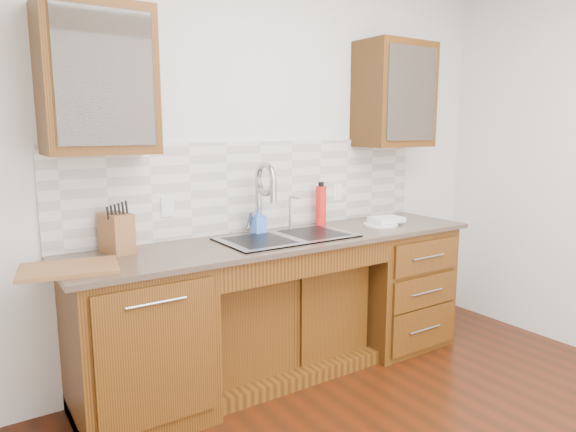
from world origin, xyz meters
TOP-DOWN VIEW (x-y plane):
  - wall_back at (0.00, 1.80)m, footprint 4.00×0.10m
  - base_cabinet_left at (-0.95, 1.44)m, footprint 0.70×0.62m
  - base_cabinet_center at (0.00, 1.53)m, footprint 1.20×0.44m
  - base_cabinet_right at (0.95, 1.44)m, footprint 0.70×0.62m
  - countertop at (0.00, 1.43)m, footprint 2.70×0.65m
  - backsplash at (0.00, 1.74)m, footprint 2.70×0.02m
  - sink at (0.00, 1.41)m, footprint 0.84×0.46m
  - faucet at (-0.07, 1.64)m, footprint 0.04×0.04m
  - filter_tap at (0.18, 1.65)m, footprint 0.02×0.02m
  - upper_cabinet_left at (-1.05, 1.58)m, footprint 0.55×0.34m
  - upper_cabinet_right at (1.05, 1.58)m, footprint 0.55×0.34m
  - outlet_left at (-0.65, 1.73)m, footprint 0.08×0.01m
  - outlet_right at (0.65, 1.73)m, footprint 0.08×0.01m
  - soap_bottle at (-0.09, 1.61)m, footprint 0.08×0.09m
  - water_bottle at (0.44, 1.65)m, footprint 0.10×0.10m
  - plate at (0.78, 1.39)m, footprint 0.26×0.26m
  - dish_towel at (0.85, 1.41)m, footprint 0.24×0.18m
  - knife_block at (-0.99, 1.60)m, footprint 0.16×0.22m
  - cutting_board at (-1.28, 1.36)m, footprint 0.50×0.39m
  - cup_left_a at (-1.16, 1.58)m, footprint 0.16×0.16m
  - cup_left_b at (-0.90, 1.58)m, footprint 0.11×0.11m
  - cup_right_a at (1.00, 1.58)m, footprint 0.14×0.14m
  - cup_right_b at (1.15, 1.58)m, footprint 0.12×0.12m

SIDE VIEW (x-z plane):
  - base_cabinet_center at x=0.00m, z-range 0.00..0.70m
  - base_cabinet_left at x=-0.95m, z-range 0.00..0.88m
  - base_cabinet_right at x=0.95m, z-range 0.00..0.88m
  - sink at x=0.00m, z-range 0.73..0.92m
  - countertop at x=0.00m, z-range 0.88..0.91m
  - plate at x=0.78m, z-range 0.91..0.92m
  - cutting_board at x=-1.28m, z-range 0.91..0.93m
  - dish_towel at x=0.85m, z-range 0.93..0.96m
  - soap_bottle at x=-0.09m, z-range 0.91..1.08m
  - knife_block at x=-0.99m, z-range 0.91..1.13m
  - filter_tap at x=0.18m, z-range 0.91..1.15m
  - water_bottle at x=0.44m, z-range 0.91..1.18m
  - faucet at x=-0.07m, z-range 0.91..1.31m
  - outlet_left at x=-0.65m, z-range 1.06..1.18m
  - outlet_right at x=0.65m, z-range 1.06..1.18m
  - backsplash at x=0.00m, z-range 0.91..1.50m
  - wall_back at x=0.00m, z-range 0.00..2.70m
  - cup_left_b at x=-0.90m, z-range 1.73..1.81m
  - cup_right_a at x=1.00m, z-range 1.72..1.82m
  - cup_right_b at x=1.15m, z-range 1.72..1.83m
  - cup_left_a at x=-1.16m, z-range 1.72..1.83m
  - upper_cabinet_left at x=-1.05m, z-range 1.45..2.20m
  - upper_cabinet_right at x=1.05m, z-range 1.45..2.20m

